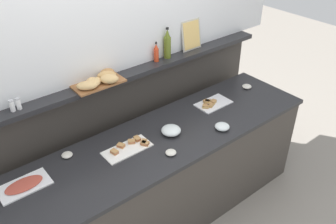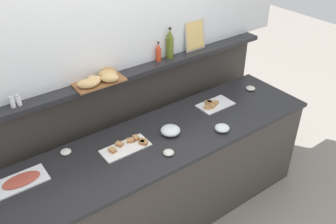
{
  "view_description": "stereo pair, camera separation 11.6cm",
  "coord_description": "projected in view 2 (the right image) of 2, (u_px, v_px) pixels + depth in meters",
  "views": [
    {
      "loc": [
        -1.45,
        -1.83,
        2.65
      ],
      "look_at": [
        0.11,
        0.1,
        1.04
      ],
      "focal_mm": 38.87,
      "sensor_mm": 36.0,
      "label": 1
    },
    {
      "loc": [
        -1.35,
        -1.9,
        2.65
      ],
      "look_at": [
        0.11,
        0.1,
        1.04
      ],
      "focal_mm": 38.87,
      "sensor_mm": 36.0,
      "label": 2
    }
  ],
  "objects": [
    {
      "name": "cold_cuts_platter",
      "position": [
        22.0,
        181.0,
        2.47
      ],
      "size": [
        0.34,
        0.19,
        0.02
      ],
      "color": "white",
      "rests_on": "buffet_counter"
    },
    {
      "name": "condiment_bowl_red",
      "position": [
        169.0,
        152.0,
        2.71
      ],
      "size": [
        0.08,
        0.08,
        0.03
      ],
      "primitive_type": "ellipsoid",
      "color": "silver",
      "rests_on": "buffet_counter"
    },
    {
      "name": "buffet_counter",
      "position": [
        164.0,
        178.0,
        3.15
      ],
      "size": [
        2.72,
        0.73,
        0.9
      ],
      "color": "#3D3833",
      "rests_on": "ground_plane"
    },
    {
      "name": "sandwich_platter_front",
      "position": [
        127.0,
        146.0,
        2.78
      ],
      "size": [
        0.38,
        0.17,
        0.04
      ],
      "color": "white",
      "rests_on": "buffet_counter"
    },
    {
      "name": "ground_plane",
      "position": [
        131.0,
        178.0,
        3.81
      ],
      "size": [
        12.0,
        12.0,
        0.0
      ],
      "primitive_type": "plane",
      "color": "gray"
    },
    {
      "name": "condiment_bowl_teal",
      "position": [
        66.0,
        152.0,
        2.72
      ],
      "size": [
        0.08,
        0.08,
        0.03
      ],
      "primitive_type": "ellipsoid",
      "color": "silver",
      "rests_on": "buffet_counter"
    },
    {
      "name": "pepper_shaker",
      "position": [
        19.0,
        100.0,
        2.53
      ],
      "size": [
        0.03,
        0.03,
        0.09
      ],
      "color": "white",
      "rests_on": "back_ledge_unit"
    },
    {
      "name": "salt_shaker",
      "position": [
        12.0,
        102.0,
        2.51
      ],
      "size": [
        0.03,
        0.03,
        0.09
      ],
      "color": "white",
      "rests_on": "back_ledge_unit"
    },
    {
      "name": "olive_oil_bottle",
      "position": [
        170.0,
        44.0,
        3.17
      ],
      "size": [
        0.06,
        0.06,
        0.28
      ],
      "color": "#56661E",
      "rests_on": "back_ledge_unit"
    },
    {
      "name": "glass_bowl_large",
      "position": [
        222.0,
        128.0,
        2.96
      ],
      "size": [
        0.12,
        0.12,
        0.05
      ],
      "color": "silver",
      "rests_on": "buffet_counter"
    },
    {
      "name": "framed_picture",
      "position": [
        195.0,
        35.0,
        3.31
      ],
      "size": [
        0.22,
        0.06,
        0.28
      ],
      "color": "#B2AD9E",
      "rests_on": "back_ledge_unit"
    },
    {
      "name": "sandwich_platter_rear",
      "position": [
        214.0,
        105.0,
        3.3
      ],
      "size": [
        0.32,
        0.19,
        0.04
      ],
      "color": "silver",
      "rests_on": "buffet_counter"
    },
    {
      "name": "condiment_bowl_dark",
      "position": [
        251.0,
        88.0,
        3.54
      ],
      "size": [
        0.09,
        0.09,
        0.03
      ],
      "primitive_type": "ellipsoid",
      "color": "silver",
      "rests_on": "buffet_counter"
    },
    {
      "name": "glass_bowl_medium",
      "position": [
        171.0,
        131.0,
        2.92
      ],
      "size": [
        0.16,
        0.16,
        0.06
      ],
      "color": "silver",
      "rests_on": "buffet_counter"
    },
    {
      "name": "bread_basket",
      "position": [
        100.0,
        79.0,
        2.82
      ],
      "size": [
        0.41,
        0.3,
        0.08
      ],
      "color": "brown",
      "rests_on": "back_ledge_unit"
    },
    {
      "name": "hot_sauce_bottle",
      "position": [
        159.0,
        53.0,
        3.13
      ],
      "size": [
        0.04,
        0.04,
        0.18
      ],
      "color": "red",
      "rests_on": "back_ledge_unit"
    },
    {
      "name": "back_ledge_unit",
      "position": [
        131.0,
        127.0,
        3.4
      ],
      "size": [
        2.89,
        0.22,
        1.3
      ],
      "color": "#3D3833",
      "rests_on": "ground_plane"
    }
  ]
}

